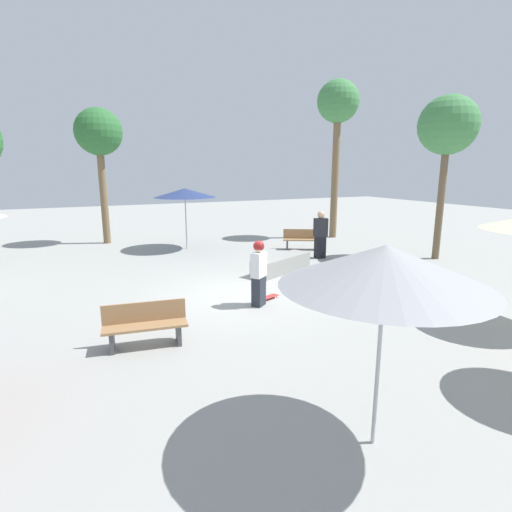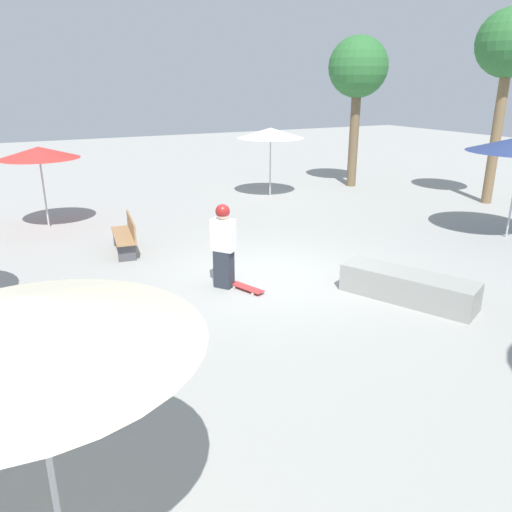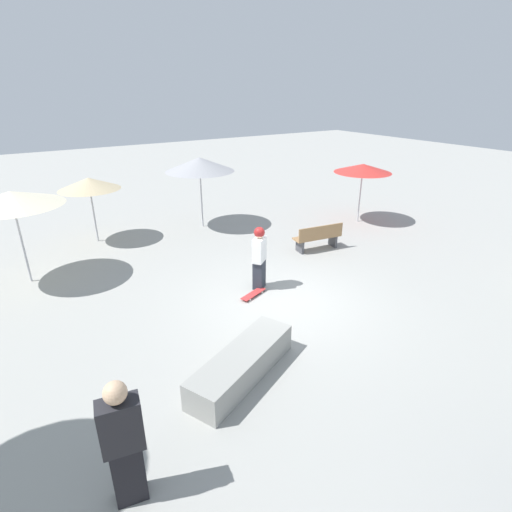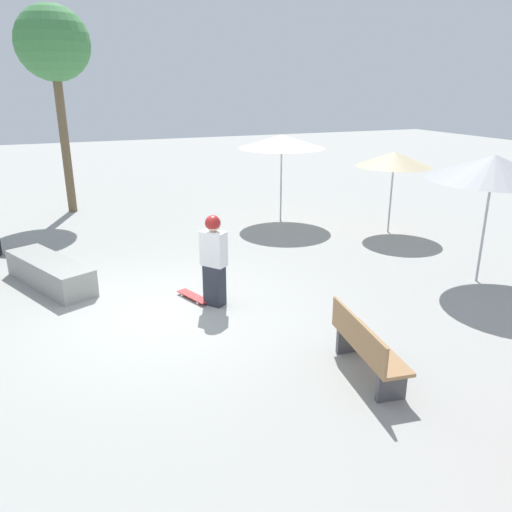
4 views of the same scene
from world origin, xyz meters
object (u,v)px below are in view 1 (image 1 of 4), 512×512
bench_far (302,239)px  concrete_ledge (281,264)px  shade_umbrella_navy (185,193)px  skateboard (266,298)px  palm_tree_center_left (338,108)px  shade_umbrella_grey (385,266)px  palm_tree_left (448,127)px  bench_near (145,325)px  skater_main (259,271)px  bystander_watching (320,235)px  palm_tree_far_back (99,135)px

bench_far → concrete_ledge: bearing=78.3°
shade_umbrella_navy → skateboard: bearing=90.2°
bench_far → palm_tree_center_left: size_ratio=0.21×
shade_umbrella_grey → palm_tree_left: bearing=-142.4°
bench_near → palm_tree_center_left: size_ratio=0.22×
skater_main → palm_tree_center_left: bearing=7.3°
skateboard → concrete_ledge: bearing=33.5°
bench_near → skateboard: bearing=-148.3°
skater_main → bystander_watching: bystander_watching is taller
bench_near → shade_umbrella_navy: size_ratio=0.63×
skater_main → shade_umbrella_grey: (0.93, 5.31, 1.41)m
bench_far → palm_tree_left: 6.90m
concrete_ledge → bench_near: bearing=37.2°
palm_tree_far_back → shade_umbrella_navy: bearing=135.6°
bench_near → bench_far: (-7.81, -6.92, 0.00)m
skater_main → palm_tree_far_back: (2.65, -10.87, 3.95)m
palm_tree_far_back → palm_tree_center_left: 11.06m
skater_main → shade_umbrella_grey: shade_umbrella_grey is taller
skateboard → shade_umbrella_navy: (0.03, -7.63, 2.34)m
concrete_ledge → palm_tree_left: (-6.36, 0.77, 4.59)m
skateboard → shade_umbrella_navy: 7.98m
bench_near → bystander_watching: bystander_watching is taller
concrete_ledge → bench_near: bench_near is taller
concrete_ledge → bench_far: 4.00m
skater_main → shade_umbrella_grey: 5.57m
shade_umbrella_grey → palm_tree_far_back: palm_tree_far_back is taller
skater_main → skateboard: 0.97m
palm_tree_center_left → bystander_watching: (3.35, 3.80, -5.32)m
palm_tree_left → bystander_watching: bearing=-26.3°
concrete_ledge → palm_tree_far_back: 10.49m
concrete_ledge → bench_near: 6.49m
bench_near → bench_far: 10.44m
skateboard → bench_near: bench_near is taller
palm_tree_left → concrete_ledge: bearing=-6.9°
palm_tree_far_back → bystander_watching: (-7.17, 6.91, -3.94)m
shade_umbrella_navy → palm_tree_far_back: (2.99, -2.93, 2.45)m
bench_near → bystander_watching: (-7.54, -5.14, 0.49)m
concrete_ledge → bystander_watching: size_ratio=1.38×
bench_near → bench_far: same height
skater_main → palm_tree_far_back: size_ratio=0.28×
bench_near → palm_tree_left: palm_tree_left is taller
skater_main → shade_umbrella_grey: bearing=-137.3°
skater_main → concrete_ledge: 3.55m
shade_umbrella_grey → bystander_watching: shade_umbrella_grey is taller
bystander_watching → palm_tree_far_back: bearing=146.5°
bench_near → palm_tree_far_back: palm_tree_far_back is taller
skater_main → bench_far: skater_main is taller
concrete_ledge → bystander_watching: 2.74m
skater_main → palm_tree_far_back: bearing=66.4°
bench_far → palm_tree_center_left: bearing=-116.9°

